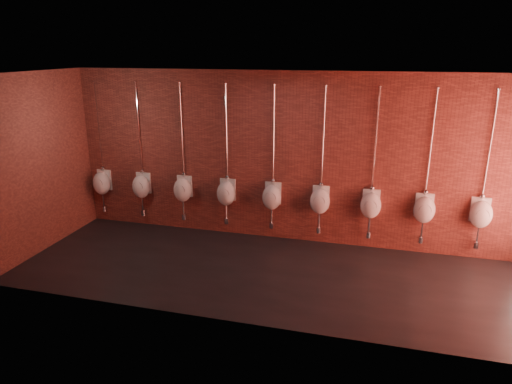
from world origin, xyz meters
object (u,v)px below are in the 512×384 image
(urinal_3, at_px, (226,192))
(urinal_6, at_px, (371,204))
(urinal_0, at_px, (102,182))
(urinal_1, at_px, (141,186))
(urinal_4, at_px, (272,196))
(urinal_7, at_px, (424,209))
(urinal_2, at_px, (183,189))
(urinal_5, at_px, (320,200))
(urinal_8, at_px, (481,213))

(urinal_3, height_order, urinal_6, same)
(urinal_0, xyz_separation_m, urinal_1, (0.91, 0.00, 0.00))
(urinal_1, xyz_separation_m, urinal_3, (1.83, 0.00, 0.00))
(urinal_4, relative_size, urinal_6, 1.00)
(urinal_0, distance_m, urinal_7, 6.39)
(urinal_1, height_order, urinal_6, same)
(urinal_2, height_order, urinal_5, same)
(urinal_1, height_order, urinal_8, same)
(urinal_0, relative_size, urinal_5, 1.00)
(urinal_6, height_order, urinal_8, same)
(urinal_3, height_order, urinal_4, same)
(urinal_1, xyz_separation_m, urinal_4, (2.74, 0.00, 0.00))
(urinal_3, bearing_deg, urinal_8, 0.00)
(urinal_2, distance_m, urinal_8, 5.48)
(urinal_6, bearing_deg, urinal_4, 180.00)
(urinal_1, bearing_deg, urinal_0, 180.00)
(urinal_1, height_order, urinal_3, same)
(urinal_3, bearing_deg, urinal_6, 0.00)
(urinal_1, relative_size, urinal_4, 1.00)
(urinal_4, relative_size, urinal_5, 1.00)
(urinal_5, xyz_separation_m, urinal_7, (1.83, 0.00, 0.00))
(urinal_3, distance_m, urinal_6, 2.74)
(urinal_4, height_order, urinal_8, same)
(urinal_3, xyz_separation_m, urinal_4, (0.91, 0.00, 0.00))
(urinal_2, bearing_deg, urinal_0, 180.00)
(urinal_5, height_order, urinal_7, same)
(urinal_5, height_order, urinal_8, same)
(urinal_2, distance_m, urinal_3, 0.91)
(urinal_2, xyz_separation_m, urinal_3, (0.91, 0.00, 0.00))
(urinal_3, xyz_separation_m, urinal_8, (4.57, 0.00, 0.00))
(urinal_8, bearing_deg, urinal_0, 180.00)
(urinal_7, distance_m, urinal_8, 0.91)
(urinal_4, bearing_deg, urinal_3, 180.00)
(urinal_6, distance_m, urinal_8, 1.83)
(urinal_3, distance_m, urinal_4, 0.91)
(urinal_1, height_order, urinal_5, same)
(urinal_2, distance_m, urinal_4, 1.83)
(urinal_0, distance_m, urinal_6, 5.48)
(urinal_4, bearing_deg, urinal_2, 180.00)
(urinal_2, height_order, urinal_7, same)
(urinal_2, relative_size, urinal_4, 1.00)
(urinal_3, relative_size, urinal_5, 1.00)
(urinal_3, relative_size, urinal_6, 1.00)
(urinal_0, height_order, urinal_3, same)
(urinal_2, bearing_deg, urinal_8, 0.00)
(urinal_4, bearing_deg, urinal_7, 0.00)
(urinal_5, relative_size, urinal_7, 1.00)
(urinal_0, distance_m, urinal_1, 0.91)
(urinal_0, bearing_deg, urinal_1, 0.00)
(urinal_0, relative_size, urinal_1, 1.00)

